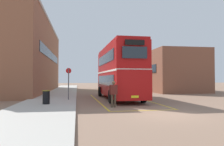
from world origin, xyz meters
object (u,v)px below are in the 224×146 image
at_px(double_decker_bus, 118,71).
at_px(single_deck_bus, 116,80).
at_px(pedestrian_boarding, 113,92).
at_px(litter_bin, 46,97).
at_px(bus_stop_sign, 69,81).

bearing_deg(double_decker_bus, single_deck_bus, 80.51).
bearing_deg(pedestrian_boarding, single_deck_bus, 79.43).
xyz_separation_m(double_decker_bus, pedestrian_boarding, (-1.40, -5.69, -1.54)).
relative_size(single_deck_bus, litter_bin, 9.44).
xyz_separation_m(double_decker_bus, single_deck_bus, (2.91, 17.39, -0.88)).
bearing_deg(litter_bin, single_deck_bus, 68.29).
xyz_separation_m(double_decker_bus, litter_bin, (-5.74, -4.34, -1.91)).
distance_m(double_decker_bus, single_deck_bus, 17.65).
distance_m(single_deck_bus, litter_bin, 23.41).
xyz_separation_m(single_deck_bus, bus_stop_sign, (-7.30, -18.85, 0.05)).
relative_size(double_decker_bus, bus_stop_sign, 4.16).
relative_size(pedestrian_boarding, litter_bin, 1.85).
relative_size(double_decker_bus, single_deck_bus, 1.23).
height_order(single_deck_bus, pedestrian_boarding, single_deck_bus).
bearing_deg(single_deck_bus, bus_stop_sign, -111.17).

